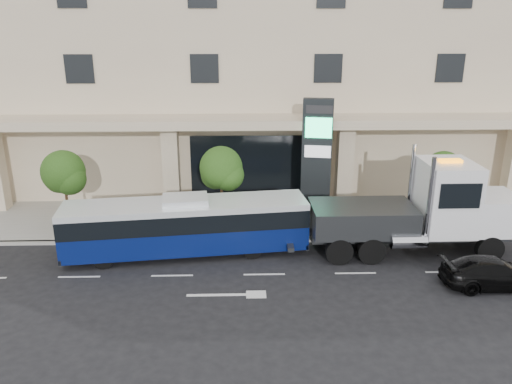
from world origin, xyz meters
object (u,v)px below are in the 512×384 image
Objects in this scene: city_bus at (186,225)px; signage_pylon at (317,157)px; black_sedan at (494,273)px; tow_truck at (423,211)px.

signage_pylon reaches higher than city_bus.
black_sedan is (12.98, -3.53, -0.83)m from city_bus.
signage_pylon is at bearing 28.36° from city_bus.
city_bus is 2.67× the size of black_sedan.
tow_truck is 2.54× the size of black_sedan.
signage_pylon is (6.72, 4.76, 2.00)m from city_bus.
signage_pylon is (-4.38, 4.84, 1.40)m from tow_truck.
tow_truck is 4.18m from black_sedan.
city_bus is 11.12m from tow_truck.
tow_truck is 6.67m from signage_pylon.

